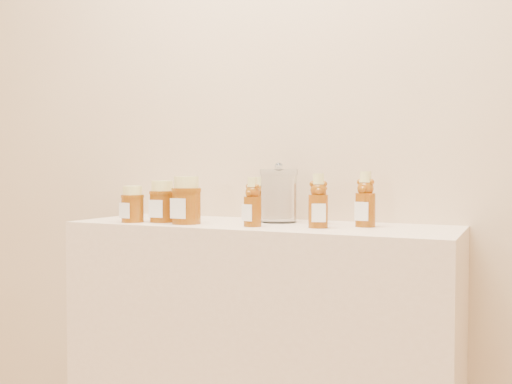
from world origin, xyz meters
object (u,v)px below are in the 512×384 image
at_px(bear_bottle_back_left, 259,196).
at_px(bear_bottle_front_left, 253,199).
at_px(glass_canister, 279,193).
at_px(honey_jar_left, 162,201).
at_px(display_table, 259,366).

bearing_deg(bear_bottle_back_left, bear_bottle_front_left, -92.00).
xyz_separation_m(bear_bottle_back_left, glass_canister, (0.10, -0.06, 0.01)).
xyz_separation_m(bear_bottle_back_left, honey_jar_left, (-0.24, -0.21, -0.02)).
height_order(bear_bottle_back_left, honey_jar_left, bear_bottle_back_left).
bearing_deg(bear_bottle_back_left, glass_canister, -54.45).
bearing_deg(bear_bottle_front_left, bear_bottle_back_left, 123.18).
relative_size(bear_bottle_front_left, glass_canister, 0.89).
distance_m(display_table, honey_jar_left, 0.61).
relative_size(display_table, honey_jar_left, 9.03).
distance_m(honey_jar_left, glass_canister, 0.38).
bearing_deg(display_table, bear_bottle_front_left, -78.44).
height_order(bear_bottle_back_left, bear_bottle_front_left, bear_bottle_front_left).
distance_m(display_table, bear_bottle_front_left, 0.54).
bearing_deg(display_table, honey_jar_left, -165.91).
bearing_deg(bear_bottle_front_left, display_table, 114.48).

